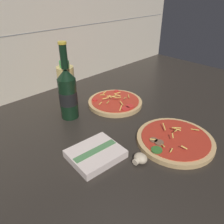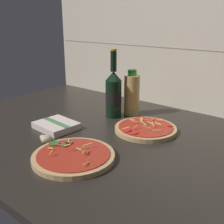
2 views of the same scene
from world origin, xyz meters
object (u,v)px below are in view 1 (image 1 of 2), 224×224
at_px(mushroom_left, 140,159).
at_px(dish_towel, 96,154).
at_px(beer_bottle, 68,93).
at_px(pizza_far, 115,102).
at_px(oil_bottle, 67,87).
at_px(pizza_near, 175,140).

xyz_separation_m(mushroom_left, dish_towel, (-0.08, 0.11, -0.00)).
bearing_deg(mushroom_left, beer_bottle, 89.16).
distance_m(pizza_far, mushroom_left, 0.36).
xyz_separation_m(oil_bottle, mushroom_left, (-0.05, -0.43, -0.08)).
distance_m(pizza_far, beer_bottle, 0.22).
xyz_separation_m(pizza_near, dish_towel, (-0.23, 0.13, 0.00)).
bearing_deg(beer_bottle, oil_bottle, 58.80).
relative_size(pizza_near, mushroom_left, 5.69).
bearing_deg(pizza_near, mushroom_left, 172.71).
relative_size(pizza_far, dish_towel, 1.46).
bearing_deg(oil_bottle, mushroom_left, -96.50).
distance_m(pizza_near, beer_bottle, 0.41).
bearing_deg(beer_bottle, pizza_far, -14.89).
height_order(pizza_far, mushroom_left, pizza_far).
xyz_separation_m(oil_bottle, dish_towel, (-0.13, -0.32, -0.08)).
relative_size(oil_bottle, mushroom_left, 4.50).
height_order(beer_bottle, dish_towel, beer_bottle).
bearing_deg(beer_bottle, dish_towel, -108.30).
xyz_separation_m(pizza_near, beer_bottle, (-0.15, 0.37, 0.09)).
xyz_separation_m(pizza_far, mushroom_left, (-0.20, -0.30, 0.01)).
relative_size(pizza_far, beer_bottle, 0.81).
relative_size(beer_bottle, oil_bottle, 1.45).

